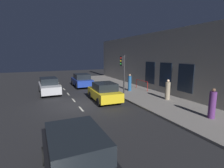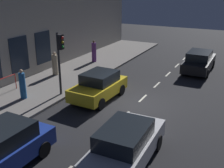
# 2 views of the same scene
# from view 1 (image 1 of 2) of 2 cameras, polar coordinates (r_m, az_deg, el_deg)

# --- Properties ---
(ground_plane) EXTENTS (60.00, 60.00, 0.00)m
(ground_plane) POSITION_cam_1_polar(r_m,az_deg,el_deg) (13.45, -11.37, -6.99)
(ground_plane) COLOR #232326
(sidewalk) EXTENTS (4.50, 32.00, 0.15)m
(sidewalk) POSITION_cam_1_polar(r_m,az_deg,el_deg) (15.95, 11.10, -4.04)
(sidewalk) COLOR gray
(sidewalk) RESTS_ON ground
(building_facade) EXTENTS (0.65, 32.00, 6.10)m
(building_facade) POSITION_cam_1_polar(r_m,az_deg,el_deg) (17.13, 18.45, 6.64)
(building_facade) COLOR gray
(building_facade) RESTS_ON ground
(lane_centre_line) EXTENTS (0.12, 27.20, 0.01)m
(lane_centre_line) POSITION_cam_1_polar(r_m,az_deg,el_deg) (12.52, -10.32, -8.21)
(lane_centre_line) COLOR beige
(lane_centre_line) RESTS_ON ground
(traffic_light) EXTENTS (0.48, 0.32, 3.66)m
(traffic_light) POSITION_cam_1_polar(r_m,az_deg,el_deg) (15.32, 3.68, 5.48)
(traffic_light) COLOR #2D2D30
(traffic_light) RESTS_ON sidewalk
(parked_car_0) EXTENTS (2.05, 3.89, 1.58)m
(parked_car_0) POSITION_cam_1_polar(r_m,az_deg,el_deg) (14.08, -2.58, -2.73)
(parked_car_0) COLOR gold
(parked_car_0) RESTS_ON ground
(parked_car_1) EXTENTS (2.02, 3.94, 1.58)m
(parked_car_1) POSITION_cam_1_polar(r_m,az_deg,el_deg) (20.79, -10.09, 1.21)
(parked_car_1) COLOR #1E389E
(parked_car_1) RESTS_ON ground
(parked_car_2) EXTENTS (1.91, 4.56, 1.58)m
(parked_car_2) POSITION_cam_1_polar(r_m,az_deg,el_deg) (5.60, -11.52, -23.44)
(parked_car_2) COLOR black
(parked_car_2) RESTS_ON ground
(parked_car_3) EXTENTS (1.93, 4.34, 1.58)m
(parked_car_3) POSITION_cam_1_polar(r_m,az_deg,el_deg) (18.00, -20.37, -0.58)
(parked_car_3) COLOR #B7B7BC
(parked_car_3) RESTS_ON ground
(pedestrian_0) EXTENTS (0.46, 0.46, 1.72)m
(pedestrian_0) POSITION_cam_1_polar(r_m,az_deg,el_deg) (17.62, 5.96, 0.29)
(pedestrian_0) COLOR #1E5189
(pedestrian_0) RESTS_ON sidewalk
(pedestrian_1) EXTENTS (0.43, 0.43, 1.79)m
(pedestrian_1) POSITION_cam_1_polar(r_m,az_deg,el_deg) (11.55, 30.59, -5.96)
(pedestrian_1) COLOR #5B2D70
(pedestrian_1) RESTS_ON sidewalk
(pedestrian_2) EXTENTS (0.55, 0.55, 1.69)m
(pedestrian_2) POSITION_cam_1_polar(r_m,az_deg,el_deg) (14.85, 18.16, -2.04)
(pedestrian_2) COLOR gray
(pedestrian_2) RESTS_ON sidewalk
(red_railing) EXTENTS (0.05, 2.14, 0.97)m
(red_railing) POSITION_cam_1_polar(r_m,az_deg,el_deg) (18.52, 9.95, 0.43)
(red_railing) COLOR red
(red_railing) RESTS_ON sidewalk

